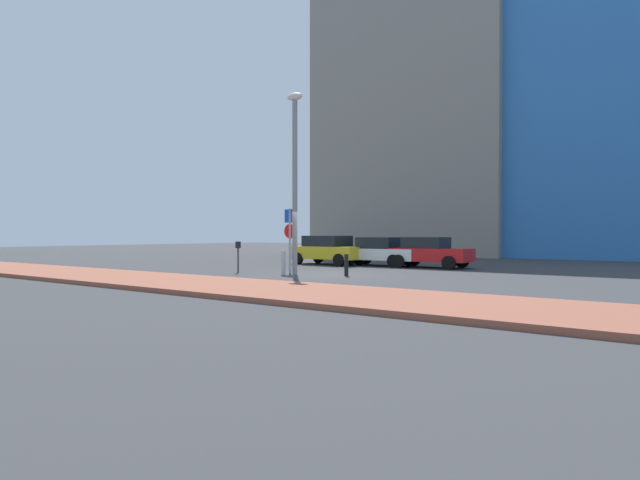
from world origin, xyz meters
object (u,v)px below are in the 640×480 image
(traffic_bollard_near, at_px, (283,263))
(traffic_bollard_mid, at_px, (346,265))
(parked_car_yellow, at_px, (328,249))
(parking_sign_post, at_px, (290,233))
(parked_car_white, at_px, (381,251))
(parked_car_red, at_px, (427,252))
(parking_meter, at_px, (238,252))
(street_lamp, at_px, (295,168))

(traffic_bollard_near, relative_size, traffic_bollard_mid, 1.13)
(parked_car_yellow, relative_size, traffic_bollard_mid, 4.99)
(parking_sign_post, distance_m, traffic_bollard_mid, 2.93)
(parked_car_white, height_order, parking_sign_post, parking_sign_post)
(parked_car_yellow, height_order, parking_sign_post, parking_sign_post)
(parked_car_red, height_order, parking_meter, parked_car_red)
(street_lamp, bearing_deg, traffic_bollard_mid, 20.69)
(parked_car_red, relative_size, parking_sign_post, 1.55)
(parked_car_yellow, distance_m, parked_car_white, 2.91)
(street_lamp, bearing_deg, parked_car_yellow, 114.41)
(parked_car_yellow, distance_m, traffic_bollard_near, 7.36)
(parked_car_white, xyz_separation_m, traffic_bollard_near, (-0.21, -7.54, -0.27))
(parked_car_red, relative_size, traffic_bollard_near, 4.29)
(parked_car_yellow, distance_m, traffic_bollard_mid, 7.72)
(parking_meter, bearing_deg, traffic_bollard_mid, 12.34)
(parked_car_red, relative_size, traffic_bollard_mid, 4.86)
(parked_car_yellow, bearing_deg, parked_car_red, 7.21)
(traffic_bollard_near, bearing_deg, parked_car_white, 88.38)
(parking_sign_post, relative_size, parking_meter, 2.04)
(street_lamp, relative_size, traffic_bollard_mid, 8.44)
(parking_sign_post, height_order, traffic_bollard_mid, parking_sign_post)
(parking_sign_post, relative_size, street_lamp, 0.37)
(parking_sign_post, height_order, traffic_bollard_near, parking_sign_post)
(traffic_bollard_near, bearing_deg, traffic_bollard_mid, 22.59)
(traffic_bollard_mid, bearing_deg, parked_car_yellow, 130.07)
(parked_car_yellow, height_order, parked_car_red, parked_car_yellow)
(traffic_bollard_near, bearing_deg, parking_sign_post, 111.09)
(parked_car_white, height_order, parking_meter, parked_car_white)
(parking_meter, xyz_separation_m, traffic_bollard_near, (2.43, 0.07, -0.37))
(parked_car_yellow, relative_size, traffic_bollard_near, 4.40)
(parked_car_red, height_order, traffic_bollard_mid, parked_car_red)
(parked_car_red, distance_m, parking_meter, 9.23)
(parked_car_yellow, bearing_deg, street_lamp, -65.59)
(parking_meter, distance_m, traffic_bollard_near, 2.46)
(parked_car_red, height_order, traffic_bollard_near, parked_car_red)
(parked_car_yellow, height_order, parked_car_white, parked_car_yellow)
(parked_car_red, distance_m, traffic_bollard_mid, 6.60)
(parking_meter, distance_m, traffic_bollard_mid, 4.90)
(parked_car_white, height_order, street_lamp, street_lamp)
(traffic_bollard_mid, bearing_deg, parking_meter, -167.66)
(parked_car_white, relative_size, parked_car_red, 1.01)
(traffic_bollard_near, bearing_deg, parked_car_yellow, 110.88)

